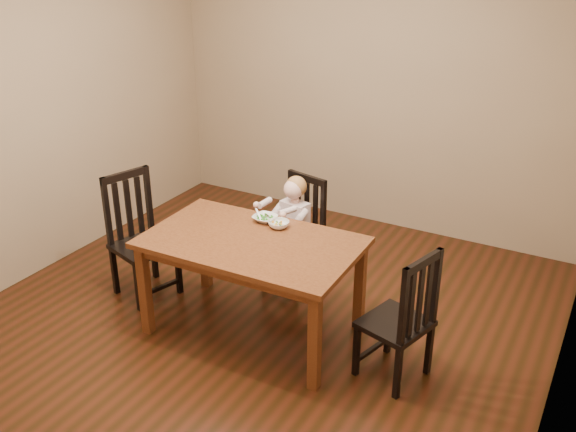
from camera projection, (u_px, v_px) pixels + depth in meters
The scene contains 9 objects.
room at pixel (258, 143), 4.19m from camera, with size 4.01×4.01×2.71m.
dining_table at pixel (252, 251), 4.34m from camera, with size 1.46×0.90×0.72m.
chair_child at pixel (297, 234), 5.04m from camera, with size 0.46×0.45×0.90m.
chair_left at pixel (140, 238), 4.91m from camera, with size 0.51×0.52×0.97m.
chair_right at pixel (402, 320), 3.95m from camera, with size 0.47×0.48×0.91m.
toddler at pixel (293, 222), 4.96m from camera, with size 0.28×0.36×0.49m, color white, non-canonical shape.
bowl_peas at pixel (265, 218), 4.58m from camera, with size 0.17×0.17×0.04m, color white.
bowl_veg at pixel (279, 224), 4.48m from camera, with size 0.15×0.15×0.05m, color white.
fork at pixel (259, 215), 4.57m from camera, with size 0.11×0.09×0.05m.
Camera 1 is at (2.12, -3.41, 2.65)m, focal length 40.00 mm.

